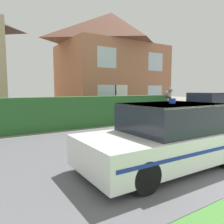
% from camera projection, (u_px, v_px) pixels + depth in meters
% --- Properties ---
extents(road_strip, '(28.00, 6.70, 0.01)m').
position_uv_depth(road_strip, '(139.00, 146.00, 6.93)').
color(road_strip, '#5B5B60').
rests_on(road_strip, ground).
extents(garden_hedge, '(12.08, 0.72, 1.46)m').
position_uv_depth(garden_hedge, '(68.00, 113.00, 10.01)').
color(garden_hedge, '#2D662D').
rests_on(garden_hedge, ground).
extents(police_car, '(3.98, 1.89, 1.58)m').
position_uv_depth(police_car, '(166.00, 136.00, 5.04)').
color(police_car, black).
rests_on(police_car, road_strip).
extents(cat, '(0.22, 0.27, 0.26)m').
position_uv_depth(cat, '(169.00, 94.00, 5.05)').
color(cat, gray).
rests_on(cat, police_car).
extents(neighbour_car_near, '(3.87, 1.89, 1.61)m').
position_uv_depth(neighbour_car_near, '(206.00, 109.00, 11.65)').
color(neighbour_car_near, black).
rests_on(neighbour_car_near, road_strip).
extents(house_right, '(7.94, 5.77, 7.70)m').
position_uv_depth(house_right, '(112.00, 62.00, 17.19)').
color(house_right, '#A86B4C').
rests_on(house_right, ground).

